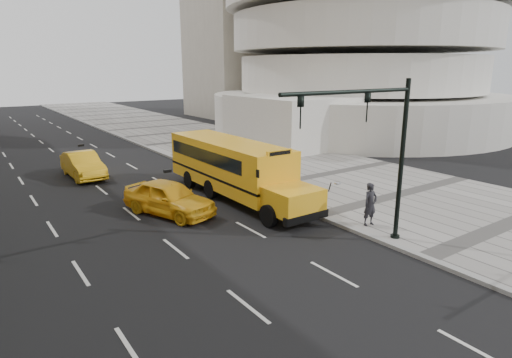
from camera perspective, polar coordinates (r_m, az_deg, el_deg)
ground at (r=21.68m, az=-13.80°, el=-4.01°), size 140.00×140.00×0.00m
sidewalk_museum at (r=28.03m, az=9.60°, el=0.59°), size 12.00×140.00×0.15m
curb_museum at (r=24.32m, az=-0.57°, el=-1.36°), size 0.30×140.00×0.15m
guggenheim at (r=53.04m, az=9.72°, el=21.78°), size 33.20×42.20×35.00m
school_bus at (r=22.90m, az=-3.30°, el=1.96°), size 2.96×11.56×3.19m
taxi_near at (r=20.62m, az=-11.53°, el=-2.46°), size 3.52×5.19×1.64m
taxi_far at (r=29.23m, az=-22.08°, el=1.74°), size 1.82×4.90×1.60m
pedestrian at (r=19.02m, az=14.99°, el=-3.27°), size 0.72×0.51×1.88m
traffic_signal at (r=16.12m, az=16.07°, el=4.49°), size 6.18×0.36×6.40m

